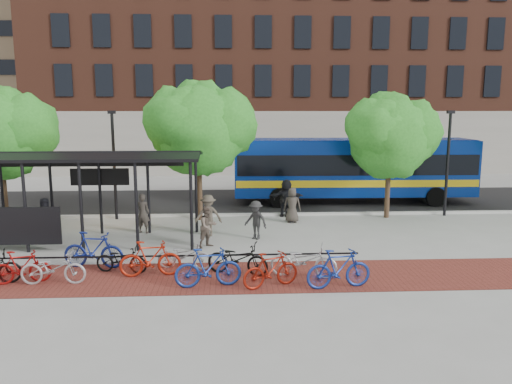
{
  "coord_description": "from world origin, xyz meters",
  "views": [
    {
      "loc": [
        -1.53,
        -19.99,
        5.24
      ],
      "look_at": [
        -0.43,
        1.55,
        1.6
      ],
      "focal_mm": 35.0,
      "sensor_mm": 36.0,
      "label": 1
    }
  ],
  "objects_px": {
    "bike_7": "(208,268)",
    "bike_8": "(238,259)",
    "bus_shelter": "(60,167)",
    "tree_a": "(2,130)",
    "tree_c": "(392,133)",
    "bike_2": "(53,268)",
    "bike_5": "(150,259)",
    "pedestrian_3": "(208,215)",
    "bike_11": "(339,269)",
    "lamp_post_right": "(448,160)",
    "tree_b": "(201,125)",
    "pedestrian_0": "(45,217)",
    "bike_6": "(184,255)",
    "bike_10": "(304,260)",
    "pedestrian_6": "(292,205)",
    "pedestrian_4": "(284,200)",
    "lamp_post_left": "(114,162)",
    "bus": "(353,166)",
    "bike_3": "(93,250)",
    "bike_4": "(121,259)",
    "pedestrian_5": "(286,198)",
    "pedestrian_1": "(143,213)",
    "pedestrian_8": "(208,227)",
    "bike_1": "(21,267)",
    "pedestrian_9": "(256,220)",
    "bike_9": "(271,270)"
  },
  "relations": [
    {
      "from": "bike_11",
      "to": "pedestrian_8",
      "type": "relative_size",
      "value": 1.23
    },
    {
      "from": "bike_8",
      "to": "pedestrian_9",
      "type": "height_order",
      "value": "pedestrian_9"
    },
    {
      "from": "bike_10",
      "to": "pedestrian_0",
      "type": "distance_m",
      "value": 11.35
    },
    {
      "from": "bus",
      "to": "bike_3",
      "type": "xyz_separation_m",
      "value": [
        -11.36,
        -11.15,
        -1.43
      ]
    },
    {
      "from": "bike_8",
      "to": "pedestrian_8",
      "type": "bearing_deg",
      "value": 37.29
    },
    {
      "from": "bike_5",
      "to": "pedestrian_0",
      "type": "height_order",
      "value": "pedestrian_0"
    },
    {
      "from": "bike_2",
      "to": "pedestrian_9",
      "type": "relative_size",
      "value": 1.23
    },
    {
      "from": "bus",
      "to": "bike_1",
      "type": "height_order",
      "value": "bus"
    },
    {
      "from": "pedestrian_0",
      "to": "pedestrian_1",
      "type": "height_order",
      "value": "pedestrian_1"
    },
    {
      "from": "lamp_post_right",
      "to": "tree_a",
      "type": "bearing_deg",
      "value": -179.31
    },
    {
      "from": "pedestrian_6",
      "to": "bike_8",
      "type": "bearing_deg",
      "value": 79.29
    },
    {
      "from": "pedestrian_0",
      "to": "pedestrian_1",
      "type": "relative_size",
      "value": 0.95
    },
    {
      "from": "lamp_post_left",
      "to": "bike_4",
      "type": "height_order",
      "value": "lamp_post_left"
    },
    {
      "from": "lamp_post_left",
      "to": "pedestrian_3",
      "type": "bearing_deg",
      "value": -36.9
    },
    {
      "from": "bike_2",
      "to": "bike_9",
      "type": "xyz_separation_m",
      "value": [
        6.49,
        -0.58,
        0.03
      ]
    },
    {
      "from": "pedestrian_3",
      "to": "tree_a",
      "type": "bearing_deg",
      "value": 167.16
    },
    {
      "from": "lamp_post_right",
      "to": "pedestrian_5",
      "type": "height_order",
      "value": "lamp_post_right"
    },
    {
      "from": "pedestrian_3",
      "to": "bike_11",
      "type": "bearing_deg",
      "value": -51.58
    },
    {
      "from": "bus",
      "to": "pedestrian_3",
      "type": "bearing_deg",
      "value": -136.53
    },
    {
      "from": "tree_a",
      "to": "tree_c",
      "type": "xyz_separation_m",
      "value": [
        18.0,
        -0.0,
        -0.19
      ]
    },
    {
      "from": "bike_10",
      "to": "pedestrian_3",
      "type": "bearing_deg",
      "value": 44.38
    },
    {
      "from": "tree_c",
      "to": "bus",
      "type": "relative_size",
      "value": 0.45
    },
    {
      "from": "tree_c",
      "to": "pedestrian_5",
      "type": "height_order",
      "value": "tree_c"
    },
    {
      "from": "bus_shelter",
      "to": "tree_a",
      "type": "relative_size",
      "value": 1.72
    },
    {
      "from": "pedestrian_6",
      "to": "pedestrian_4",
      "type": "bearing_deg",
      "value": -69.24
    },
    {
      "from": "bike_8",
      "to": "bike_9",
      "type": "height_order",
      "value": "bike_9"
    },
    {
      "from": "bus_shelter",
      "to": "tree_b",
      "type": "height_order",
      "value": "tree_b"
    },
    {
      "from": "tree_b",
      "to": "pedestrian_4",
      "type": "distance_m",
      "value": 5.38
    },
    {
      "from": "tree_c",
      "to": "bike_6",
      "type": "bearing_deg",
      "value": -140.84
    },
    {
      "from": "bike_6",
      "to": "pedestrian_3",
      "type": "bearing_deg",
      "value": 2.48
    },
    {
      "from": "pedestrian_3",
      "to": "bus",
      "type": "bearing_deg",
      "value": 48.2
    },
    {
      "from": "lamp_post_left",
      "to": "bike_9",
      "type": "relative_size",
      "value": 2.85
    },
    {
      "from": "bike_11",
      "to": "bike_7",
      "type": "bearing_deg",
      "value": 76.49
    },
    {
      "from": "bike_2",
      "to": "pedestrian_6",
      "type": "height_order",
      "value": "pedestrian_6"
    },
    {
      "from": "bike_2",
      "to": "bike_5",
      "type": "bearing_deg",
      "value": -78.79
    },
    {
      "from": "bike_4",
      "to": "pedestrian_8",
      "type": "height_order",
      "value": "pedestrian_8"
    },
    {
      "from": "bike_1",
      "to": "bike_4",
      "type": "distance_m",
      "value": 2.93
    },
    {
      "from": "bike_3",
      "to": "pedestrian_1",
      "type": "xyz_separation_m",
      "value": [
        0.83,
        4.68,
        0.23
      ]
    },
    {
      "from": "bike_7",
      "to": "pedestrian_0",
      "type": "xyz_separation_m",
      "value": [
        -6.94,
        6.28,
        0.21
      ]
    },
    {
      "from": "lamp_post_right",
      "to": "bike_5",
      "type": "bearing_deg",
      "value": -147.32
    },
    {
      "from": "tree_a",
      "to": "bike_1",
      "type": "distance_m",
      "value": 10.21
    },
    {
      "from": "bike_11",
      "to": "pedestrian_5",
      "type": "bearing_deg",
      "value": -6.53
    },
    {
      "from": "lamp_post_right",
      "to": "bike_5",
      "type": "xyz_separation_m",
      "value": [
        -13.08,
        -8.39,
        -2.17
      ]
    },
    {
      "from": "lamp_post_left",
      "to": "pedestrian_6",
      "type": "relative_size",
      "value": 3.13
    },
    {
      "from": "tree_c",
      "to": "bike_10",
      "type": "xyz_separation_m",
      "value": [
        -5.37,
        -8.47,
        -3.5
      ]
    },
    {
      "from": "bike_7",
      "to": "pedestrian_0",
      "type": "height_order",
      "value": "pedestrian_0"
    },
    {
      "from": "bike_4",
      "to": "bike_6",
      "type": "distance_m",
      "value": 2.0
    },
    {
      "from": "bus",
      "to": "pedestrian_1",
      "type": "height_order",
      "value": "bus"
    },
    {
      "from": "bike_7",
      "to": "bike_8",
      "type": "xyz_separation_m",
      "value": [
        0.89,
        1.08,
        -0.07
      ]
    },
    {
      "from": "pedestrian_8",
      "to": "tree_a",
      "type": "bearing_deg",
      "value": 112.7
    }
  ]
}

